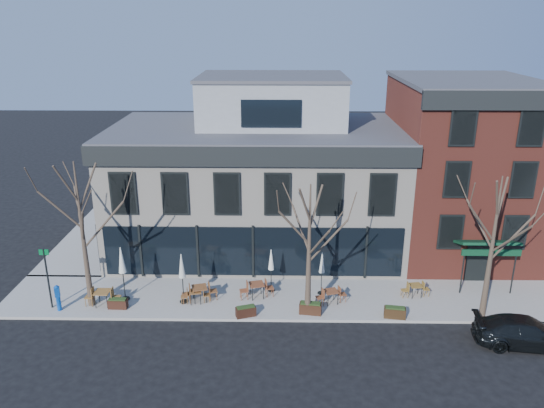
{
  "coord_description": "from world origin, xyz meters",
  "views": [
    {
      "loc": [
        1.57,
        -27.94,
        14.66
      ],
      "look_at": [
        1.06,
        2.0,
        4.09
      ],
      "focal_mm": 35.0,
      "sensor_mm": 36.0,
      "label": 1
    }
  ],
  "objects_px": {
    "call_box": "(58,297)",
    "umbrella_0": "(122,263)",
    "cafe_set_0": "(103,297)",
    "parked_sedan": "(526,332)"
  },
  "relations": [
    {
      "from": "parked_sedan",
      "to": "cafe_set_0",
      "type": "relative_size",
      "value": 2.47
    },
    {
      "from": "cafe_set_0",
      "to": "umbrella_0",
      "type": "height_order",
      "value": "umbrella_0"
    },
    {
      "from": "umbrella_0",
      "to": "cafe_set_0",
      "type": "bearing_deg",
      "value": -146.2
    },
    {
      "from": "parked_sedan",
      "to": "umbrella_0",
      "type": "distance_m",
      "value": 20.41
    },
    {
      "from": "parked_sedan",
      "to": "umbrella_0",
      "type": "xyz_separation_m",
      "value": [
        -20.01,
        3.71,
        1.64
      ]
    },
    {
      "from": "call_box",
      "to": "cafe_set_0",
      "type": "bearing_deg",
      "value": 14.19
    },
    {
      "from": "call_box",
      "to": "umbrella_0",
      "type": "distance_m",
      "value": 3.63
    },
    {
      "from": "parked_sedan",
      "to": "call_box",
      "type": "relative_size",
      "value": 3.19
    },
    {
      "from": "cafe_set_0",
      "to": "parked_sedan",
      "type": "bearing_deg",
      "value": -8.28
    },
    {
      "from": "call_box",
      "to": "umbrella_0",
      "type": "height_order",
      "value": "umbrella_0"
    }
  ]
}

